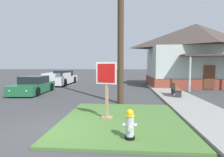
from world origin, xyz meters
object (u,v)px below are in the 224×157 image
at_px(fire_hydrant, 130,125).
at_px(street_bench, 175,88).
at_px(pickup_truck_white, 61,79).
at_px(manhole_cover, 87,112).
at_px(stop_sign, 107,91).
at_px(parked_sedan_green, 33,86).

bearing_deg(fire_hydrant, street_bench, 66.12).
bearing_deg(fire_hydrant, pickup_truck_white, 116.50).
bearing_deg(manhole_cover, stop_sign, -48.23).
distance_m(parked_sedan_green, pickup_truck_white, 6.02).
relative_size(manhole_cover, street_bench, 0.49).
xyz_separation_m(fire_hydrant, street_bench, (3.04, 6.86, 0.12)).
bearing_deg(manhole_cover, parked_sedan_green, 135.21).
distance_m(fire_hydrant, parked_sedan_green, 10.53).
relative_size(parked_sedan_green, street_bench, 2.94).
xyz_separation_m(stop_sign, street_bench, (3.86, 5.09, -0.55)).
bearing_deg(parked_sedan_green, fire_hydrant, -49.01).
distance_m(manhole_cover, pickup_truck_white, 12.22).
relative_size(stop_sign, parked_sedan_green, 0.50).
xyz_separation_m(fire_hydrant, pickup_truck_white, (-6.97, 13.97, 0.15)).
distance_m(fire_hydrant, pickup_truck_white, 15.61).
xyz_separation_m(fire_hydrant, stop_sign, (-0.82, 1.77, 0.67)).
height_order(fire_hydrant, street_bench, street_bench).
bearing_deg(stop_sign, parked_sedan_green, 134.61).
xyz_separation_m(parked_sedan_green, pickup_truck_white, (-0.06, 6.02, 0.08)).
bearing_deg(parked_sedan_green, stop_sign, -45.39).
bearing_deg(parked_sedan_green, pickup_truck_white, 90.57).
distance_m(fire_hydrant, street_bench, 7.51).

